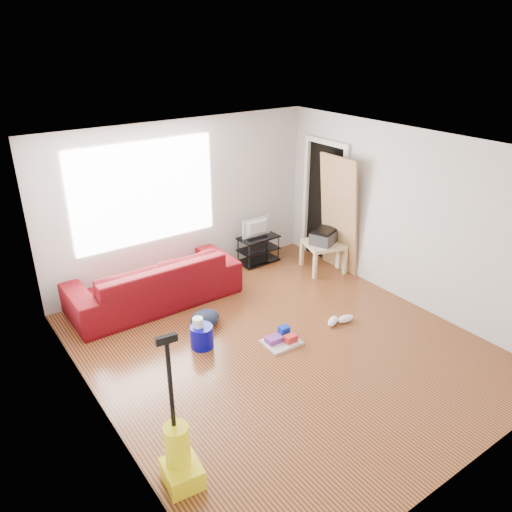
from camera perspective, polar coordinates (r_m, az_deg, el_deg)
room at (r=5.98m, az=2.74°, el=0.59°), size 4.51×5.01×2.51m
sofa at (r=7.54m, az=-11.33°, el=-5.21°), size 2.45×0.96×0.71m
tv_stand at (r=8.54m, az=0.27°, el=0.80°), size 0.69×0.40×0.47m
tv at (r=8.40m, az=0.28°, el=3.23°), size 0.56×0.07×0.32m
side_table at (r=8.28m, az=7.74°, el=1.02°), size 0.74×0.74×0.48m
printer at (r=8.21m, az=7.81°, el=2.24°), size 0.54×0.48×0.23m
bucket at (r=6.48m, az=-6.15°, el=-10.22°), size 0.32×0.32×0.29m
toilet_paper at (r=6.37m, az=-6.61°, el=-8.65°), size 0.13×0.13×0.12m
cleaning_tray at (r=6.49m, az=2.96°, el=-9.50°), size 0.46×0.37×0.16m
backpack at (r=6.87m, az=-5.84°, el=-7.97°), size 0.45×0.38×0.23m
sneakers at (r=6.96m, az=9.49°, el=-7.23°), size 0.46×0.23×0.10m
vacuum at (r=4.73m, az=-8.74°, el=-21.72°), size 0.35×0.39×1.49m
door_panel at (r=8.49m, az=9.00°, el=-1.46°), size 0.24×0.77×1.92m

